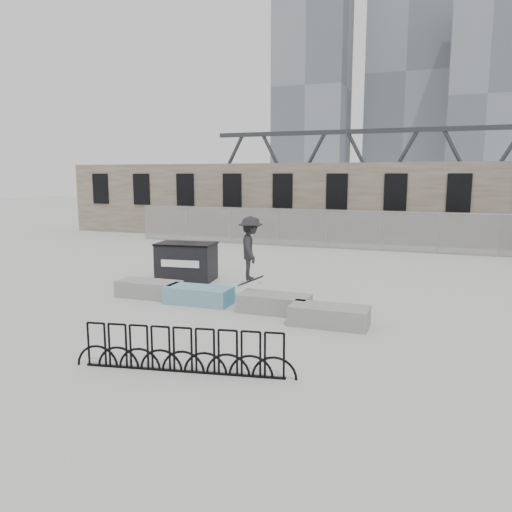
{
  "coord_description": "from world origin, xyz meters",
  "views": [
    {
      "loc": [
        5.43,
        -13.2,
        3.82
      ],
      "look_at": [
        0.13,
        1.31,
        1.3
      ],
      "focal_mm": 35.0,
      "sensor_mm": 36.0,
      "label": 1
    }
  ],
  "objects": [
    {
      "name": "skyline_towers",
      "position": [
        -1.01,
        93.81,
        20.79
      ],
      "size": [
        58.0,
        28.0,
        48.0
      ],
      "color": "slate",
      "rests_on": "ground"
    },
    {
      "name": "bike_rack",
      "position": [
        0.91,
        -4.99,
        0.44
      ],
      "size": [
        4.43,
        0.83,
        0.9
      ],
      "rotation": [
        0.0,
        0.0,
        0.17
      ],
      "color": "black",
      "rests_on": "ground"
    },
    {
      "name": "planter_center_right",
      "position": [
        1.25,
        -0.27,
        0.28
      ],
      "size": [
        2.0,
        0.9,
        0.51
      ],
      "color": "gray",
      "rests_on": "ground"
    },
    {
      "name": "skateboarder",
      "position": [
        0.33,
        0.31,
        1.69
      ],
      "size": [
        1.13,
        1.4,
        2.08
      ],
      "rotation": [
        0.0,
        0.0,
        1.99
      ],
      "color": "black",
      "rests_on": "ground"
    },
    {
      "name": "planter_far_left",
      "position": [
        -3.03,
        0.1,
        0.28
      ],
      "size": [
        2.0,
        0.9,
        0.51
      ],
      "color": "gray",
      "rests_on": "ground"
    },
    {
      "name": "stone_wall",
      "position": [
        0.0,
        16.24,
        2.26
      ],
      "size": [
        36.0,
        2.58,
        4.5
      ],
      "color": "#685C4D",
      "rests_on": "ground"
    },
    {
      "name": "planter_offset",
      "position": [
        2.96,
        -0.97,
        0.28
      ],
      "size": [
        2.0,
        0.9,
        0.51
      ],
      "color": "gray",
      "rests_on": "ground"
    },
    {
      "name": "dumpster",
      "position": [
        -3.13,
        2.8,
        0.69
      ],
      "size": [
        2.23,
        1.51,
        1.38
      ],
      "rotation": [
        0.0,
        0.0,
        0.12
      ],
      "color": "black",
      "rests_on": "ground"
    },
    {
      "name": "ground",
      "position": [
        0.0,
        0.0,
        0.0
      ],
      "size": [
        120.0,
        120.0,
        0.0
      ],
      "primitive_type": "plane",
      "color": "#A3A39F",
      "rests_on": "ground"
    },
    {
      "name": "chainlink_fence",
      "position": [
        -0.0,
        12.5,
        1.04
      ],
      "size": [
        22.06,
        0.06,
        2.02
      ],
      "color": "gray",
      "rests_on": "ground"
    },
    {
      "name": "planter_center_left",
      "position": [
        -1.18,
        -0.13,
        0.28
      ],
      "size": [
        2.0,
        0.9,
        0.51
      ],
      "color": "teal",
      "rests_on": "ground"
    },
    {
      "name": "truss_bridge",
      "position": [
        10.0,
        55.0,
        4.13
      ],
      "size": [
        70.0,
        3.0,
        9.8
      ],
      "color": "#2D3033",
      "rests_on": "ground"
    }
  ]
}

